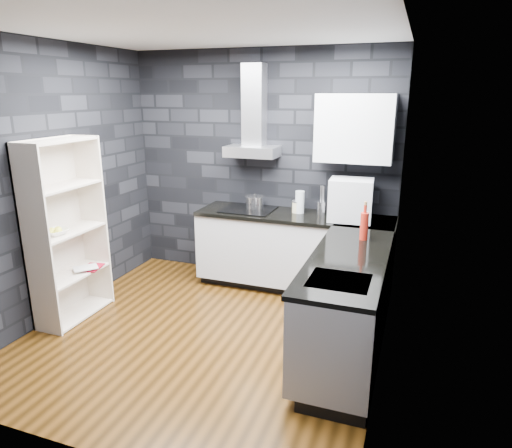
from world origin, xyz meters
The scene contains 28 objects.
ground centered at (0.00, 0.00, 0.00)m, with size 3.20×3.20×0.00m, color #492A0C.
ceiling centered at (0.00, 0.00, 2.70)m, with size 3.20×3.20×0.00m, color white.
wall_back centered at (0.00, 1.62, 1.35)m, with size 3.20×0.05×2.70m, color black.
wall_front centered at (0.00, -1.62, 1.35)m, with size 3.20×0.05×2.70m, color black.
wall_left centered at (-1.62, 0.00, 1.35)m, with size 0.05×3.20×2.70m, color black.
wall_right centered at (1.62, 0.00, 1.35)m, with size 0.05×3.20×2.70m, color black.
toekick_back centered at (0.50, 1.34, 0.05)m, with size 2.18×0.50×0.10m, color black.
toekick_right centered at (1.34, 0.10, 0.05)m, with size 0.50×1.78×0.10m, color black.
counter_back_cab centered at (0.50, 1.30, 0.48)m, with size 2.20×0.60×0.76m, color silver.
counter_right_cab centered at (1.30, 0.10, 0.48)m, with size 0.60×1.80×0.76m, color silver.
counter_back_top centered at (0.50, 1.29, 0.88)m, with size 2.20×0.62×0.04m, color black.
counter_right_top centered at (1.29, 0.10, 0.88)m, with size 0.62×1.80×0.04m, color black.
counter_corner_top centered at (1.30, 1.30, 0.88)m, with size 0.62×0.62×0.04m, color black.
hood_body centered at (-0.05, 1.43, 1.56)m, with size 0.60×0.34×0.12m, color silver.
hood_chimney centered at (-0.05, 1.50, 2.07)m, with size 0.24×0.20×0.90m, color silver.
upper_cabinet centered at (1.10, 1.43, 1.85)m, with size 0.80×0.35×0.70m, color silver.
cooktop centered at (-0.05, 1.30, 0.91)m, with size 0.58×0.50×0.01m, color black.
sink_rim centered at (1.30, -0.40, 0.89)m, with size 0.44×0.40×0.01m, color silver.
pot centered at (-0.01, 1.39, 0.97)m, with size 0.21×0.21×0.12m, color silver.
glass_vase centered at (0.54, 1.37, 1.03)m, with size 0.10×0.10×0.25m, color silver.
storage_jar centered at (0.50, 1.37, 0.96)m, with size 0.10×0.10×0.12m, color #C9BD8D.
utensil_crock centered at (0.78, 1.42, 0.97)m, with size 0.11×0.11×0.14m, color silver.
appliance_garage centered at (1.12, 1.24, 1.12)m, with size 0.44×0.34×0.44m, color silver.
red_bottle centered at (1.34, 0.63, 1.03)m, with size 0.07×0.07×0.26m, color #A32013.
bookshelf centered at (-1.42, -0.11, 0.90)m, with size 0.34×0.80×1.80m, color beige.
fruit_bowl centered at (-1.42, -0.25, 0.94)m, with size 0.22×0.22×0.06m, color white.
book_red centered at (-1.42, 0.06, 0.57)m, with size 0.18×0.02×0.25m, color maroon.
book_second centered at (-1.40, 0.06, 0.59)m, with size 0.17×0.02×0.23m, color #B2B2B2.
Camera 1 is at (1.77, -3.49, 2.21)m, focal length 32.00 mm.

